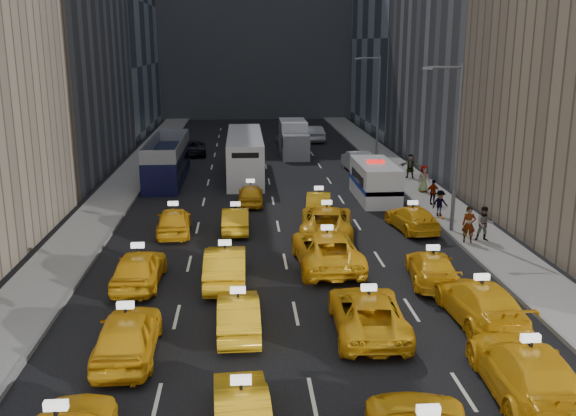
# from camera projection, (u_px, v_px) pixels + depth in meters

# --- Properties ---
(ground) EXTENTS (160.00, 160.00, 0.00)m
(ground) POSITION_uv_depth(u_px,v_px,m) (300.00, 336.00, 22.53)
(ground) COLOR black
(ground) RESTS_ON ground
(sidewalk_west) EXTENTS (3.00, 90.00, 0.15)m
(sidewalk_west) POSITION_uv_depth(u_px,v_px,m) (123.00, 186.00, 45.93)
(sidewalk_west) COLOR gray
(sidewalk_west) RESTS_ON ground
(sidewalk_east) EXTENTS (3.00, 90.00, 0.15)m
(sidewalk_east) POSITION_uv_depth(u_px,v_px,m) (411.00, 181.00, 47.37)
(sidewalk_east) COLOR gray
(sidewalk_east) RESTS_ON ground
(curb_west) EXTENTS (0.15, 90.00, 0.18)m
(curb_west) POSITION_uv_depth(u_px,v_px,m) (144.00, 185.00, 46.03)
(curb_west) COLOR slate
(curb_west) RESTS_ON ground
(curb_east) EXTENTS (0.15, 90.00, 0.18)m
(curb_east) POSITION_uv_depth(u_px,v_px,m) (392.00, 181.00, 47.27)
(curb_east) COLOR slate
(curb_east) RESTS_ON ground
(streetlight_near) EXTENTS (2.15, 0.22, 9.00)m
(streetlight_near) POSITION_uv_depth(u_px,v_px,m) (455.00, 143.00, 33.52)
(streetlight_near) COLOR #595B60
(streetlight_near) RESTS_ON ground
(streetlight_far) EXTENTS (2.15, 0.22, 9.00)m
(streetlight_far) POSITION_uv_depth(u_px,v_px,m) (377.00, 106.00, 52.83)
(streetlight_far) COLOR #595B60
(streetlight_far) RESTS_ON ground
(taxi_1) EXTENTS (1.66, 4.17, 1.35)m
(taxi_1) POSITION_uv_depth(u_px,v_px,m) (242.00, 411.00, 16.78)
(taxi_1) COLOR #EDA714
(taxi_1) RESTS_ON ground
(taxi_3) EXTENTS (2.59, 5.75, 1.64)m
(taxi_3) POSITION_uv_depth(u_px,v_px,m) (527.00, 371.00, 18.51)
(taxi_3) COLOR #EDA714
(taxi_3) RESTS_ON ground
(taxi_4) EXTENTS (1.98, 4.76, 1.61)m
(taxi_4) POSITION_uv_depth(u_px,v_px,m) (127.00, 334.00, 20.86)
(taxi_4) COLOR #EDA714
(taxi_4) RESTS_ON ground
(taxi_5) EXTENTS (1.56, 4.24, 1.39)m
(taxi_5) POSITION_uv_depth(u_px,v_px,m) (238.00, 314.00, 22.69)
(taxi_5) COLOR #EDA714
(taxi_5) RESTS_ON ground
(taxi_6) EXTENTS (2.67, 5.41, 1.48)m
(taxi_6) POSITION_uv_depth(u_px,v_px,m) (368.00, 313.00, 22.69)
(taxi_6) COLOR #EDA714
(taxi_6) RESTS_ON ground
(taxi_7) EXTENTS (2.38, 5.34, 1.52)m
(taxi_7) POSITION_uv_depth(u_px,v_px,m) (480.00, 302.00, 23.58)
(taxi_7) COLOR #EDA714
(taxi_7) RESTS_ON ground
(taxi_8) EXTENTS (2.04, 4.67, 1.57)m
(taxi_8) POSITION_uv_depth(u_px,v_px,m) (139.00, 268.00, 27.08)
(taxi_8) COLOR #EDA714
(taxi_8) RESTS_ON ground
(taxi_9) EXTENTS (1.72, 4.89, 1.61)m
(taxi_9) POSITION_uv_depth(u_px,v_px,m) (225.00, 265.00, 27.31)
(taxi_9) COLOR #EDA714
(taxi_9) RESTS_ON ground
(taxi_10) EXTENTS (2.94, 6.07, 1.66)m
(taxi_10) POSITION_uv_depth(u_px,v_px,m) (327.00, 249.00, 29.34)
(taxi_10) COLOR #EDA714
(taxi_10) RESTS_ON ground
(taxi_11) EXTENTS (2.47, 4.83, 1.34)m
(taxi_11) POSITION_uv_depth(u_px,v_px,m) (432.00, 267.00, 27.47)
(taxi_11) COLOR #EDA714
(taxi_11) RESTS_ON ground
(taxi_12) EXTENTS (2.01, 4.49, 1.50)m
(taxi_12) POSITION_uv_depth(u_px,v_px,m) (174.00, 221.00, 34.32)
(taxi_12) COLOR #EDA714
(taxi_12) RESTS_ON ground
(taxi_13) EXTENTS (1.43, 4.06, 1.34)m
(taxi_13) POSITION_uv_depth(u_px,v_px,m) (236.00, 220.00, 34.88)
(taxi_13) COLOR #EDA714
(taxi_13) RESTS_ON ground
(taxi_14) EXTENTS (3.49, 6.21, 1.64)m
(taxi_14) POSITION_uv_depth(u_px,v_px,m) (326.00, 221.00, 33.98)
(taxi_14) COLOR #EDA714
(taxi_14) RESTS_ON ground
(taxi_15) EXTENTS (2.47, 4.81, 1.33)m
(taxi_15) POSITION_uv_depth(u_px,v_px,m) (412.00, 218.00, 35.15)
(taxi_15) COLOR #EDA714
(taxi_15) RESTS_ON ground
(taxi_16) EXTENTS (1.65, 3.94, 1.33)m
(taxi_16) POSITION_uv_depth(u_px,v_px,m) (251.00, 194.00, 40.67)
(taxi_16) COLOR #EDA714
(taxi_16) RESTS_ON ground
(taxi_17) EXTENTS (1.95, 4.21, 1.34)m
(taxi_17) POSITION_uv_depth(u_px,v_px,m) (319.00, 202.00, 38.64)
(taxi_17) COLOR #EDA714
(taxi_17) RESTS_ON ground
(nypd_van) EXTENTS (2.63, 6.21, 2.63)m
(nypd_van) POSITION_uv_depth(u_px,v_px,m) (375.00, 182.00, 41.90)
(nypd_van) COLOR silver
(nypd_van) RESTS_ON ground
(double_decker) EXTENTS (3.30, 10.89, 3.12)m
(double_decker) POSITION_uv_depth(u_px,v_px,m) (167.00, 160.00, 47.57)
(double_decker) COLOR black
(double_decker) RESTS_ON ground
(city_bus) EXTENTS (3.86, 12.72, 3.23)m
(city_bus) POSITION_uv_depth(u_px,v_px,m) (245.00, 155.00, 49.34)
(city_bus) COLOR silver
(city_bus) RESTS_ON ground
(box_truck) EXTENTS (2.36, 6.82, 3.11)m
(box_truck) POSITION_uv_depth(u_px,v_px,m) (294.00, 139.00, 58.22)
(box_truck) COLOR silver
(box_truck) RESTS_ON ground
(misc_car_0) EXTENTS (1.97, 5.08, 1.65)m
(misc_car_0) POSITION_uv_depth(u_px,v_px,m) (357.00, 161.00, 51.34)
(misc_car_0) COLOR #ADB1B5
(misc_car_0) RESTS_ON ground
(misc_car_1) EXTENTS (2.57, 5.01, 1.35)m
(misc_car_1) POSITION_uv_depth(u_px,v_px,m) (193.00, 148.00, 58.71)
(misc_car_1) COLOR black
(misc_car_1) RESTS_ON ground
(misc_car_2) EXTENTS (2.18, 5.19, 1.49)m
(misc_car_2) POSITION_uv_depth(u_px,v_px,m) (287.00, 137.00, 65.01)
(misc_car_2) COLOR slate
(misc_car_2) RESTS_ON ground
(misc_car_3) EXTENTS (2.32, 4.87, 1.61)m
(misc_car_3) POSITION_uv_depth(u_px,v_px,m) (248.00, 137.00, 64.26)
(misc_car_3) COLOR black
(misc_car_3) RESTS_ON ground
(misc_car_4) EXTENTS (2.21, 5.13, 1.64)m
(misc_car_4) POSITION_uv_depth(u_px,v_px,m) (312.00, 133.00, 66.77)
(misc_car_4) COLOR #9D9EA4
(misc_car_4) RESTS_ON ground
(pedestrian_0) EXTENTS (0.78, 0.62, 1.87)m
(pedestrian_0) POSITION_uv_depth(u_px,v_px,m) (469.00, 225.00, 32.43)
(pedestrian_0) COLOR gray
(pedestrian_0) RESTS_ON sidewalk_east
(pedestrian_1) EXTENTS (0.95, 0.64, 1.79)m
(pedestrian_1) POSITION_uv_depth(u_px,v_px,m) (485.00, 224.00, 32.71)
(pedestrian_1) COLOR gray
(pedestrian_1) RESTS_ON sidewalk_east
(pedestrian_2) EXTENTS (1.07, 0.63, 1.55)m
(pedestrian_2) POSITION_uv_depth(u_px,v_px,m) (440.00, 203.00, 37.37)
(pedestrian_2) COLOR gray
(pedestrian_2) RESTS_ON sidewalk_east
(pedestrian_3) EXTENTS (0.98, 0.61, 1.56)m
(pedestrian_3) POSITION_uv_depth(u_px,v_px,m) (433.00, 192.00, 40.12)
(pedestrian_3) COLOR gray
(pedestrian_3) RESTS_ON sidewalk_east
(pedestrian_4) EXTENTS (0.97, 0.65, 1.83)m
(pedestrian_4) POSITION_uv_depth(u_px,v_px,m) (424.00, 179.00, 43.44)
(pedestrian_4) COLOR gray
(pedestrian_4) RESTS_ON sidewalk_east
(pedestrian_5) EXTENTS (1.72, 0.96, 1.78)m
(pedestrian_5) POSITION_uv_depth(u_px,v_px,m) (410.00, 166.00, 47.99)
(pedestrian_5) COLOR gray
(pedestrian_5) RESTS_ON sidewalk_east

